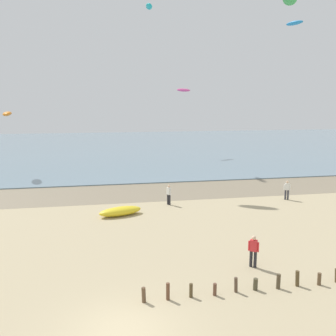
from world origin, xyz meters
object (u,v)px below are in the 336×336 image
Objects in this scene: person_by_waterline at (169,194)px; kite_aloft_1 at (294,23)px; kite_aloft_2 at (7,114)px; kite_aloft_3 at (184,90)px; kite_aloft_0 at (149,6)px; grounded_kite at (120,211)px; person_nearest_camera at (287,190)px; person_far_down_beach at (253,250)px.

kite_aloft_1 is (15.05, 8.23, 15.80)m from person_by_waterline.
kite_aloft_1 reaches higher than person_by_waterline.
kite_aloft_2 is (-30.78, 7.84, -9.51)m from kite_aloft_1.
kite_aloft_3 is at bearing 179.96° from kite_aloft_1.
person_by_waterline is 0.65× the size of kite_aloft_0.
grounded_kite is (-4.20, -2.32, -0.58)m from person_by_waterline.
person_by_waterline is at bearing 34.89° from kite_aloft_2.
kite_aloft_1 is (19.25, 10.55, 16.38)m from grounded_kite.
person_nearest_camera is 14.92m from grounded_kite.
person_nearest_camera and person_far_down_beach have the same top height.
kite_aloft_1 is at bearing 28.66° from person_by_waterline.
kite_aloft_3 is (23.80, 13.25, 3.22)m from kite_aloft_2.
grounded_kite is 1.50× the size of kite_aloft_1.
person_by_waterline is 1.00× the size of person_far_down_beach.
kite_aloft_1 reaches higher than grounded_kite.
person_nearest_camera is 0.55× the size of kite_aloft_2.
person_nearest_camera is 1.00× the size of person_by_waterline.
kite_aloft_0 is 14.36m from kite_aloft_3.
person_by_waterline reaches higher than grounded_kite.
person_far_down_beach is 43.64m from kite_aloft_3.
kite_aloft_2 is at bearing 134.40° from person_by_waterline.
person_far_down_beach is 34.48m from kite_aloft_2.
person_nearest_camera is at bearing 68.39° from kite_aloft_3.
kite_aloft_0 is at bearing 90.64° from person_far_down_beach.
person_by_waterline is at bearing 48.19° from kite_aloft_3.
kite_aloft_0 is (5.80, 24.35, 20.64)m from grounded_kite.
kite_aloft_3 is (12.28, 31.64, 10.10)m from grounded_kite.
grounded_kite is (-6.19, 10.51, -0.58)m from person_far_down_beach.
grounded_kite is at bearing -151.06° from person_by_waterline.
kite_aloft_1 is at bearing 10.99° from grounded_kite.
kite_aloft_1 reaches higher than kite_aloft_2.
kite_aloft_2 is (-17.72, 28.90, 6.29)m from person_far_down_beach.
kite_aloft_0 is at bearing 21.98° from kite_aloft_3.
person_by_waterline is 23.32m from kite_aloft_1.
person_by_waterline is 0.63× the size of kite_aloft_3.
kite_aloft_1 is (13.45, -13.80, -4.26)m from kite_aloft_0.
person_nearest_camera and person_by_waterline have the same top height.
person_by_waterline is 29.83m from kite_aloft_0.
kite_aloft_3 is (8.07, 29.32, 9.51)m from person_by_waterline.
person_nearest_camera is at bearing 23.51° from kite_aloft_0.
kite_aloft_0 is 19.74m from kite_aloft_1.
kite_aloft_2 is 1.15× the size of kite_aloft_3.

